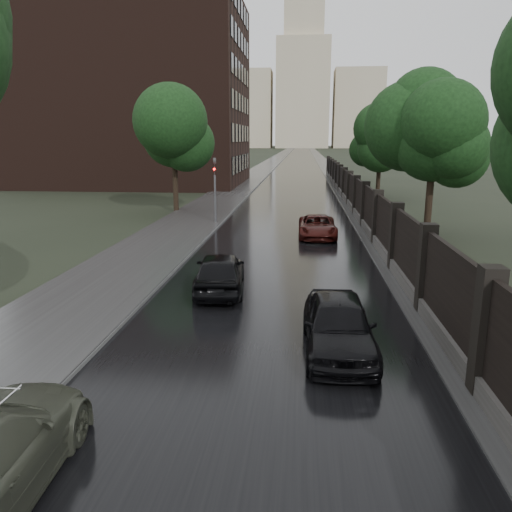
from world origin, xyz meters
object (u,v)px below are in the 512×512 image
Objects in this scene: tree_right_c at (380,141)px; car_right_far at (317,226)px; tree_left_far at (174,137)px; traffic_light at (215,185)px; tree_right_b at (434,142)px; hatchback_left at (220,272)px; car_right_near at (338,325)px.

car_right_far is at bearing -107.29° from tree_right_c.
tree_left_far is 1.85× the size of traffic_light.
tree_right_b is at bearing -27.30° from tree_left_far.
traffic_light is at bearing 149.32° from car_right_far.
hatchback_left reaches higher than car_right_far.
tree_right_b is at bearing -90.00° from tree_right_c.
hatchback_left is (-9.31, -10.51, -4.26)m from tree_right_b.
hatchback_left is 0.98× the size of car_right_near.
tree_left_far is 1.82× the size of hatchback_left.
tree_right_b is 14.67m from hatchback_left.
car_right_near is 14.67m from car_right_far.
tree_left_far is at bearing -147.17° from tree_right_c.
tree_left_far reaches higher than car_right_far.
tree_left_far is at bearing -77.26° from hatchback_left.
hatchback_left is 10.64m from car_right_far.
car_right_far is (3.56, 10.02, -0.11)m from hatchback_left.
tree_right_b is at bearing 68.34° from car_right_near.
tree_right_c is at bearing 79.12° from car_right_near.
car_right_near is at bearing -110.45° from tree_right_b.
hatchback_left is 5.92m from car_right_near.
car_right_near is at bearing -90.39° from car_right_far.
traffic_light is (-11.80, 2.99, -2.55)m from tree_right_b.
traffic_light is 7.21m from car_right_far.
traffic_light is 0.98× the size of hatchback_left.
tree_right_c is 33.90m from car_right_near.
tree_right_b is 16.72m from car_right_near.
tree_right_b is 1.00× the size of tree_right_c.
car_right_near is 0.98× the size of car_right_far.
traffic_light is (3.70, -5.01, -2.84)m from tree_left_far.
car_right_near is at bearing -66.96° from tree_left_far.
tree_right_c reaches higher than car_right_far.
tree_left_far is 1.76× the size of car_right_far.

